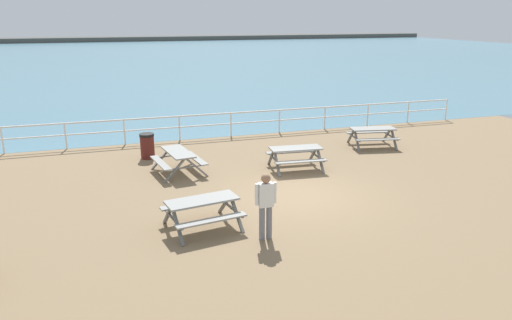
# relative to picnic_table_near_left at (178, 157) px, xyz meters

# --- Properties ---
(ground_plane) EXTENTS (30.00, 24.00, 0.20)m
(ground_plane) POSITION_rel_picnic_table_near_left_xyz_m (3.08, -3.22, -0.68)
(ground_plane) COLOR #846B4C
(sea_band) EXTENTS (142.00, 90.00, 0.01)m
(sea_band) POSITION_rel_picnic_table_near_left_xyz_m (3.08, 49.53, -0.58)
(sea_band) COLOR teal
(sea_band) RESTS_ON ground
(distant_shoreline) EXTENTS (142.00, 6.00, 1.80)m
(distant_shoreline) POSITION_rel_picnic_table_near_left_xyz_m (3.08, 92.53, -0.58)
(distant_shoreline) COLOR #4C4C47
(distant_shoreline) RESTS_ON ground
(seaward_railing) EXTENTS (23.07, 0.07, 1.08)m
(seaward_railing) POSITION_rel_picnic_table_near_left_xyz_m (3.08, 4.53, 0.18)
(seaward_railing) COLOR white
(seaward_railing) RESTS_ON ground
(picnic_table_near_left) EXTENTS (1.77, 2.00, 0.80)m
(picnic_table_near_left) POSITION_rel_picnic_table_near_left_xyz_m (0.00, 0.00, 0.00)
(picnic_table_near_left) COLOR gray
(picnic_table_near_left) RESTS_ON ground
(picnic_table_near_right) EXTENTS (1.92, 1.68, 0.80)m
(picnic_table_near_right) POSITION_rel_picnic_table_near_left_xyz_m (3.98, -0.79, 0.00)
(picnic_table_near_right) COLOR gray
(picnic_table_near_right) RESTS_ON ground
(picnic_table_mid_centre) EXTENTS (2.05, 1.83, 0.80)m
(picnic_table_mid_centre) POSITION_rel_picnic_table_near_left_xyz_m (8.15, 1.05, 0.00)
(picnic_table_mid_centre) COLOR gray
(picnic_table_mid_centre) RESTS_ON ground
(picnic_table_far_right) EXTENTS (2.02, 1.78, 0.80)m
(picnic_table_far_right) POSITION_rel_picnic_table_near_left_xyz_m (-0.15, -4.63, 0.00)
(picnic_table_far_right) COLOR gray
(picnic_table_far_right) RESTS_ON ground
(visitor) EXTENTS (0.53, 0.23, 1.66)m
(visitor) POSITION_rel_picnic_table_near_left_xyz_m (1.16, -5.72, 0.36)
(visitor) COLOR slate
(visitor) RESTS_ON ground
(litter_bin) EXTENTS (0.55, 0.55, 0.95)m
(litter_bin) POSITION_rel_picnic_table_near_left_xyz_m (-0.82, 2.18, -0.10)
(litter_bin) COLOR #591E19
(litter_bin) RESTS_ON ground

